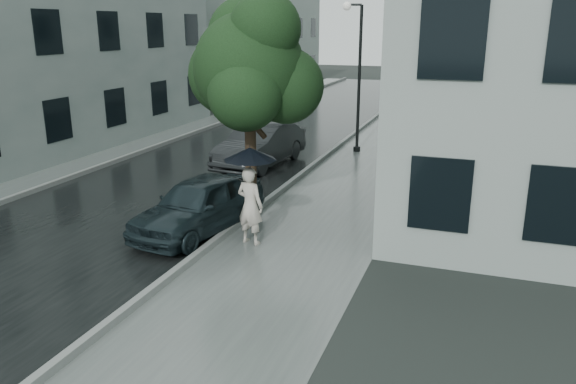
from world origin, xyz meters
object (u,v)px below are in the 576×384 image
at_px(lamp_post, 356,69).
at_px(car_far, 261,145).
at_px(pedestrian, 250,206).
at_px(car_near, 199,205).
at_px(street_tree, 251,66).

bearing_deg(lamp_post, car_far, -140.09).
distance_m(lamp_post, car_far, 4.93).
distance_m(pedestrian, car_near, 1.52).
distance_m(pedestrian, lamp_post, 10.63).
relative_size(lamp_post, car_far, 1.24).
distance_m(street_tree, car_near, 3.56).
bearing_deg(lamp_post, street_tree, -106.89).
bearing_deg(lamp_post, pedestrian, -102.86).
height_order(pedestrian, lamp_post, lamp_post).
height_order(pedestrian, street_tree, street_tree).
xyz_separation_m(lamp_post, car_far, (-2.58, -3.40, -2.46)).
height_order(street_tree, car_near, street_tree).
bearing_deg(street_tree, car_near, -122.80).
bearing_deg(street_tree, pedestrian, -69.20).
xyz_separation_m(lamp_post, car_near, (-1.46, -10.08, -2.54)).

